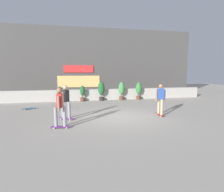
{
  "coord_description": "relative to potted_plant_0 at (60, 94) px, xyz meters",
  "views": [
    {
      "loc": [
        -2.35,
        -9.32,
        2.35
      ],
      "look_at": [
        0.0,
        1.5,
        0.9
      ],
      "focal_mm": 30.04,
      "sensor_mm": 36.0,
      "label": 1
    }
  ],
  "objects": [
    {
      "name": "skateboard_near_camera",
      "position": [
        -1.75,
        -2.54,
        -0.59
      ],
      "size": [
        0.82,
        0.47,
        0.08
      ],
      "color": "#266699",
      "rests_on": "ground"
    },
    {
      "name": "potted_plant_0",
      "position": [
        0.0,
        0.0,
        0.0
      ],
      "size": [
        0.37,
        0.37,
        1.21
      ],
      "color": "black",
      "rests_on": "ground"
    },
    {
      "name": "ground_plane",
      "position": [
        3.25,
        -5.55,
        -0.65
      ],
      "size": [
        48.0,
        48.0,
        0.0
      ],
      "primitive_type": "plane",
      "color": "#A8A093"
    },
    {
      "name": "skater_by_wall_left",
      "position": [
        0.41,
        -7.0,
        0.29
      ],
      "size": [
        0.82,
        0.56,
        1.7
      ],
      "color": "#72338C",
      "rests_on": "ground"
    },
    {
      "name": "potted_plant_3",
      "position": [
        4.94,
        0.0,
        0.22
      ],
      "size": [
        0.51,
        0.51,
        1.5
      ],
      "color": "brown",
      "rests_on": "ground"
    },
    {
      "name": "potted_plant_2",
      "position": [
        3.25,
        0.0,
        0.25
      ],
      "size": [
        0.53,
        0.53,
        1.54
      ],
      "color": "#2D2823",
      "rests_on": "ground"
    },
    {
      "name": "building_backdrop",
      "position": [
        3.25,
        4.45,
        2.6
      ],
      "size": [
        20.0,
        2.08,
        6.5
      ],
      "color": "#4C4947",
      "rests_on": "ground"
    },
    {
      "name": "skater_mid_plaza",
      "position": [
        5.5,
        -5.81,
        0.29
      ],
      "size": [
        0.56,
        0.8,
        1.7
      ],
      "color": "maroon",
      "rests_on": "ground"
    },
    {
      "name": "potted_plant_1",
      "position": [
        1.74,
        0.0,
        0.03
      ],
      "size": [
        0.39,
        0.39,
        1.25
      ],
      "color": "brown",
      "rests_on": "ground"
    },
    {
      "name": "planter_wall",
      "position": [
        3.25,
        0.45,
        -0.2
      ],
      "size": [
        18.0,
        0.4,
        0.9
      ],
      "primitive_type": "cube",
      "color": "#B2ADA3",
      "rests_on": "ground"
    },
    {
      "name": "skater_far_left",
      "position": [
        0.6,
        -5.61,
        0.29
      ],
      "size": [
        0.79,
        0.59,
        1.7
      ],
      "color": "#72338C",
      "rests_on": "ground"
    },
    {
      "name": "potted_plant_4",
      "position": [
        6.43,
        0.0,
        0.19
      ],
      "size": [
        0.49,
        0.49,
        1.46
      ],
      "color": "brown",
      "rests_on": "ground"
    }
  ]
}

